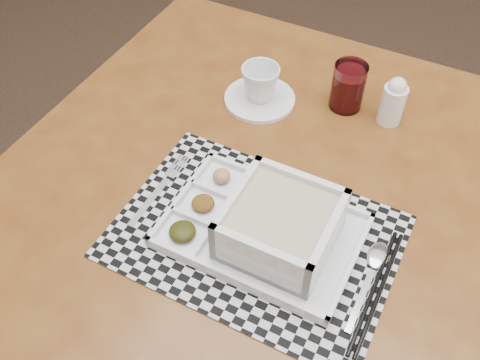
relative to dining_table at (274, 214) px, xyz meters
The scene contains 11 objects.
floor 0.73m from the dining_table, 68.23° to the left, with size 5.00×5.00×0.00m, color black.
dining_table is the anchor object (origin of this frame).
placemat 0.14m from the dining_table, 84.71° to the right, with size 0.46×0.33×0.00m, color #B6B6BE.
serving_tray 0.17m from the dining_table, 70.26° to the right, with size 0.32×0.23×0.09m.
fork 0.23m from the dining_table, 153.39° to the right, with size 0.02×0.19×0.00m.
spoon 0.24m from the dining_table, 20.69° to the right, with size 0.04×0.18×0.01m.
chopsticks 0.27m from the dining_table, 30.13° to the right, with size 0.02×0.24×0.01m.
saucer 0.26m from the dining_table, 121.63° to the left, with size 0.15×0.15×0.01m, color white.
cup 0.27m from the dining_table, 121.63° to the left, with size 0.08×0.08×0.07m, color white.
juice_glass 0.30m from the dining_table, 81.87° to the left, with size 0.07×0.07×0.10m.
creamer_bottle 0.33m from the dining_table, 63.39° to the left, with size 0.05×0.05×0.11m.
Camera 1 is at (0.11, -0.85, 1.50)m, focal length 40.00 mm.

